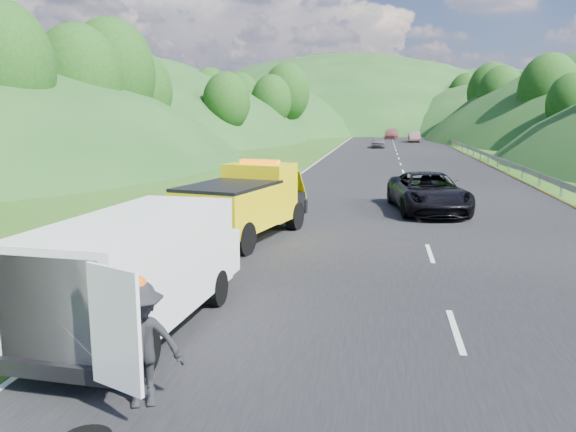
% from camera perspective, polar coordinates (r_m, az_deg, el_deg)
% --- Properties ---
extents(ground, '(320.00, 320.00, 0.00)m').
position_cam_1_polar(ground, '(13.01, 2.22, -7.60)').
color(ground, '#38661E').
rests_on(ground, ground).
extents(road_surface, '(14.00, 200.00, 0.02)m').
position_cam_1_polar(road_surface, '(52.46, 11.18, 5.75)').
color(road_surface, black).
rests_on(road_surface, ground).
extents(guardrail, '(0.06, 140.00, 1.52)m').
position_cam_1_polar(guardrail, '(65.49, 17.34, 6.34)').
color(guardrail, gray).
rests_on(guardrail, ground).
extents(tree_line_left, '(14.00, 140.00, 14.00)m').
position_cam_1_polar(tree_line_left, '(75.26, -6.33, 7.20)').
color(tree_line_left, '#295218').
rests_on(tree_line_left, ground).
extents(tree_line_right, '(14.00, 140.00, 14.00)m').
position_cam_1_polar(tree_line_right, '(75.50, 26.23, 6.22)').
color(tree_line_right, '#295218').
rests_on(tree_line_right, ground).
extents(hills_backdrop, '(201.00, 288.60, 44.00)m').
position_cam_1_polar(hills_backdrop, '(147.12, 11.64, 8.54)').
color(hills_backdrop, '#2D5B23').
rests_on(hills_backdrop, ground).
extents(tow_truck, '(3.34, 6.13, 2.49)m').
position_cam_1_polar(tow_truck, '(18.13, -4.31, 1.46)').
color(tow_truck, black).
rests_on(tow_truck, ground).
extents(white_van, '(3.38, 6.32, 2.19)m').
position_cam_1_polar(white_van, '(10.76, -14.76, -4.90)').
color(white_van, black).
rests_on(white_van, ground).
extents(woman, '(0.48, 0.62, 1.59)m').
position_cam_1_polar(woman, '(14.89, -10.58, -5.46)').
color(woman, silver).
rests_on(woman, ground).
extents(child, '(0.57, 0.55, 0.92)m').
position_cam_1_polar(child, '(12.93, -11.28, -7.92)').
color(child, tan).
rests_on(child, ground).
extents(worker, '(1.30, 1.02, 1.77)m').
position_cam_1_polar(worker, '(8.48, -14.45, -18.18)').
color(worker, black).
rests_on(worker, ground).
extents(suitcase, '(0.39, 0.23, 0.60)m').
position_cam_1_polar(suitcase, '(14.43, -14.48, -4.87)').
color(suitcase, '#5A5844').
rests_on(suitcase, ground).
extents(passing_suv, '(3.45, 6.11, 1.61)m').
position_cam_1_polar(passing_suv, '(24.02, 13.96, 0.41)').
color(passing_suv, black).
rests_on(passing_suv, ground).
extents(dist_car_a, '(1.61, 3.99, 1.36)m').
position_cam_1_polar(dist_car_a, '(68.78, 9.14, 6.84)').
color(dist_car_a, '#49494D').
rests_on(dist_car_a, ground).
extents(dist_car_b, '(1.60, 4.59, 1.51)m').
position_cam_1_polar(dist_car_b, '(84.08, 12.66, 7.33)').
color(dist_car_b, brown).
rests_on(dist_car_b, ground).
extents(dist_car_c, '(2.21, 5.45, 1.58)m').
position_cam_1_polar(dist_car_c, '(94.74, 10.47, 7.72)').
color(dist_car_c, brown).
rests_on(dist_car_c, ground).
extents(dist_car_d, '(1.61, 3.99, 1.36)m').
position_cam_1_polar(dist_car_d, '(115.99, 11.61, 8.12)').
color(dist_car_d, '#364C34').
rests_on(dist_car_d, ground).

